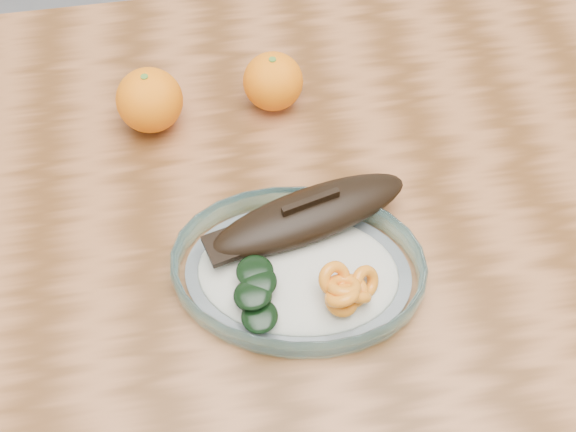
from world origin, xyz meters
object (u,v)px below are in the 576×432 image
(orange_left, at_px, (150,100))
(plated_meal, at_px, (299,265))
(orange_right, at_px, (273,81))
(dining_table, at_px, (345,275))

(orange_left, bearing_deg, plated_meal, -60.26)
(orange_right, bearing_deg, orange_left, -176.17)
(dining_table, xyz_separation_m, plated_meal, (-0.06, -0.05, 0.12))
(plated_meal, height_order, orange_right, plated_meal)
(plated_meal, relative_size, orange_left, 7.29)
(plated_meal, bearing_deg, orange_right, 101.09)
(orange_right, bearing_deg, plated_meal, -92.64)
(plated_meal, xyz_separation_m, orange_right, (0.01, 0.23, 0.02))
(orange_left, height_order, orange_right, orange_left)
(dining_table, distance_m, orange_right, 0.24)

